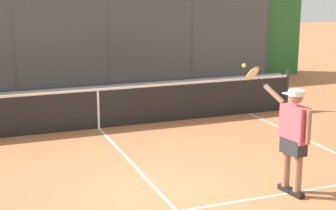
{
  "coord_description": "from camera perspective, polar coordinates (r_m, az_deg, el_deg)",
  "views": [
    {
      "loc": [
        2.79,
        7.65,
        3.41
      ],
      "look_at": [
        -0.8,
        -1.72,
        1.05
      ],
      "focal_mm": 56.55,
      "sensor_mm": 36.0,
      "label": 1
    }
  ],
  "objects": [
    {
      "name": "ground_plane",
      "position": [
        8.83,
        -0.87,
        -9.48
      ],
      "size": [
        60.0,
        60.0,
        0.0
      ],
      "primitive_type": "plane",
      "color": "#B76B42"
    },
    {
      "name": "fence_backdrop",
      "position": [
        17.35,
        -11.66,
        6.54
      ],
      "size": [
        17.58,
        1.37,
        3.16
      ],
      "color": "#474C51",
      "rests_on": "ground"
    },
    {
      "name": "tennis_net",
      "position": [
        12.55,
        -7.54,
        -0.33
      ],
      "size": [
        10.49,
        0.09,
        1.07
      ],
      "color": "#2D2D2D",
      "rests_on": "ground"
    },
    {
      "name": "tennis_player",
      "position": [
        8.71,
        13.33,
        -2.96
      ],
      "size": [
        0.63,
        1.38,
        2.04
      ],
      "rotation": [
        0.0,
        0.0,
        -1.42
      ],
      "color": "black",
      "rests_on": "ground"
    }
  ]
}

